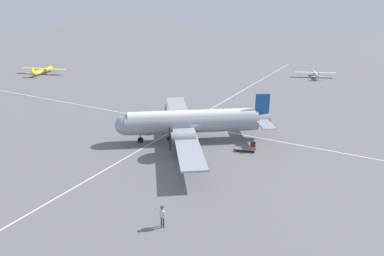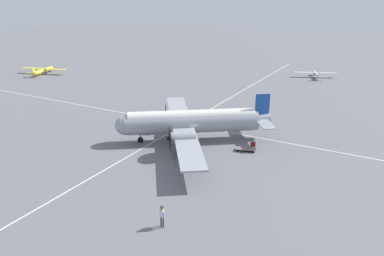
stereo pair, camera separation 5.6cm
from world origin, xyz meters
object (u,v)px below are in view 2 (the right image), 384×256
object	(u,v)px
airliner_main	(189,122)
light_aircraft_taxiing	(44,70)
light_aircraft_distant	(316,74)
crew_foreground	(162,214)
suitcase_near_door	(254,144)
suitcase_upright_spare	(252,144)
baggage_cart	(246,149)

from	to	relation	value
airliner_main	light_aircraft_taxiing	bearing A→B (deg)	-57.37
light_aircraft_distant	crew_foreground	bearing A→B (deg)	159.24
suitcase_near_door	light_aircraft_distant	xyz separation A→B (m)	(-1.81, 43.75, 0.48)
light_aircraft_taxiing	crew_foreground	bearing A→B (deg)	-140.00
light_aircraft_distant	light_aircraft_taxiing	distance (m)	60.91
suitcase_near_door	suitcase_upright_spare	world-z (taller)	suitcase_near_door
suitcase_upright_spare	light_aircraft_distant	world-z (taller)	light_aircraft_distant
suitcase_near_door	baggage_cart	size ratio (longest dim) A/B	0.24
suitcase_upright_spare	baggage_cart	xyz separation A→B (m)	(-0.17, -1.71, 0.03)
suitcase_near_door	light_aircraft_distant	world-z (taller)	light_aircraft_distant
airliner_main	suitcase_near_door	size ratio (longest dim) A/B	37.41
airliner_main	baggage_cart	size ratio (longest dim) A/B	8.95
crew_foreground	baggage_cart	size ratio (longest dim) A/B	0.72
crew_foreground	baggage_cart	bearing A→B (deg)	104.33
light_aircraft_distant	light_aircraft_taxiing	xyz separation A→B (m)	(-55.03, -26.12, 0.08)
airliner_main	suitcase_near_door	xyz separation A→B (m)	(7.76, 2.14, -2.22)
airliner_main	suitcase_upright_spare	size ratio (longest dim) A/B	42.77
suitcase_upright_spare	baggage_cart	bearing A→B (deg)	-95.63
suitcase_upright_spare	airliner_main	bearing A→B (deg)	-164.87
suitcase_upright_spare	suitcase_near_door	bearing A→B (deg)	29.36
suitcase_near_door	light_aircraft_taxiing	xyz separation A→B (m)	(-56.84, 17.63, 0.56)
suitcase_near_door	baggage_cart	bearing A→B (deg)	-100.09
crew_foreground	suitcase_upright_spare	world-z (taller)	crew_foreground
airliner_main	crew_foreground	distance (m)	18.48
suitcase_near_door	light_aircraft_distant	size ratio (longest dim) A/B	0.07
crew_foreground	suitcase_near_door	bearing A→B (deg)	103.45
suitcase_near_door	airliner_main	bearing A→B (deg)	-164.57
airliner_main	light_aircraft_taxiing	xyz separation A→B (m)	(-49.08, 19.77, -1.65)
light_aircraft_taxiing	airliner_main	bearing A→B (deg)	-128.79
baggage_cart	light_aircraft_taxiing	size ratio (longest dim) A/B	0.24
baggage_cart	light_aircraft_distant	xyz separation A→B (m)	(-1.49, 45.54, 0.49)
crew_foreground	light_aircraft_distant	xyz separation A→B (m)	(-1.23, 62.87, -0.37)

